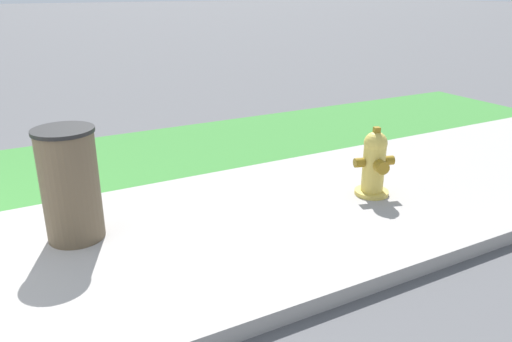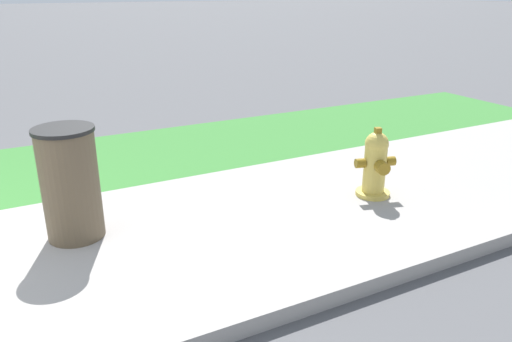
# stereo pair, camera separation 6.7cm
# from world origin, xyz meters

# --- Properties ---
(fire_hydrant_at_driveway) EXTENTS (0.40, 0.38, 0.68)m
(fire_hydrant_at_driveway) POSITION_xyz_m (4.50, -0.08, 0.32)
(fire_hydrant_at_driveway) COLOR gold
(fire_hydrant_at_driveway) RESTS_ON ground
(trash_bin) EXTENTS (0.46, 0.46, 0.91)m
(trash_bin) POSITION_xyz_m (1.84, 0.38, 0.46)
(trash_bin) COLOR brown
(trash_bin) RESTS_ON ground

